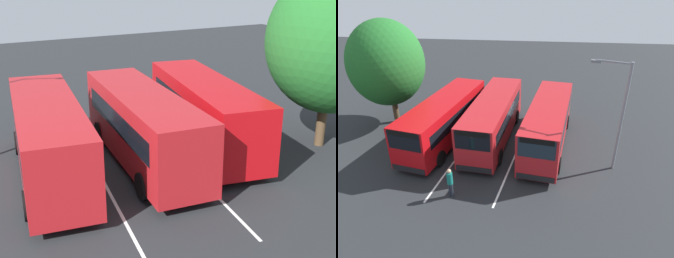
{
  "view_description": "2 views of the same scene",
  "coord_description": "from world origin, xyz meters",
  "views": [
    {
      "loc": [
        -16.8,
        7.64,
        8.21
      ],
      "look_at": [
        0.15,
        -1.49,
        1.29
      ],
      "focal_mm": 49.87,
      "sensor_mm": 36.0,
      "label": 1
    },
    {
      "loc": [
        19.07,
        2.85,
        11.0
      ],
      "look_at": [
        0.89,
        0.83,
        1.38
      ],
      "focal_mm": 32.23,
      "sensor_mm": 36.0,
      "label": 2
    }
  ],
  "objects": [
    {
      "name": "ground_plane",
      "position": [
        0.0,
        0.0,
        0.0
      ],
      "size": [
        70.56,
        70.56,
        0.0
      ],
      "primitive_type": "plane",
      "color": "#232628"
    },
    {
      "name": "bus_far_left",
      "position": [
        0.49,
        -3.59,
        1.74
      ],
      "size": [
        9.82,
        4.18,
        3.14
      ],
      "rotation": [
        0.0,
        0.0,
        -0.19
      ],
      "color": "#B70C11",
      "rests_on": "ground"
    },
    {
      "name": "bus_center_left",
      "position": [
        -0.01,
        -0.2,
        1.74
      ],
      "size": [
        9.74,
        3.33,
        3.14
      ],
      "rotation": [
        0.0,
        0.0,
        -0.1
      ],
      "color": "#AD191E",
      "rests_on": "ground"
    },
    {
      "name": "bus_center_right",
      "position": [
        0.46,
        3.66,
        1.74
      ],
      "size": [
        9.8,
        3.78,
        3.14
      ],
      "rotation": [
        0.0,
        0.0,
        -0.15
      ],
      "color": "#AD191E",
      "rests_on": "ground"
    },
    {
      "name": "pedestrian",
      "position": [
        6.51,
        -1.57,
        1.06
      ],
      "size": [
        0.42,
        0.42,
        1.78
      ],
      "rotation": [
        0.0,
        0.0,
        2.74
      ],
      "color": "#232833",
      "rests_on": "ground"
    },
    {
      "name": "street_lamp",
      "position": [
        2.69,
        7.56,
        3.91
      ],
      "size": [
        0.9,
        2.16,
        6.74
      ],
      "rotation": [
        0.0,
        0.0,
        -1.91
      ],
      "color": "gray",
      "rests_on": "ground"
    },
    {
      "name": "depot_tree",
      "position": [
        -2.04,
        -8.46,
        4.88
      ],
      "size": [
        6.09,
        5.48,
        8.09
      ],
      "color": "#4C3823",
      "rests_on": "ground"
    },
    {
      "name": "lane_stripe_outer_left",
      "position": [
        0.0,
        -1.86,
        0.0
      ],
      "size": [
        14.42,
        2.18,
        0.01
      ],
      "primitive_type": "cube",
      "rotation": [
        0.0,
        0.0,
        -0.14
      ],
      "color": "silver",
      "rests_on": "ground"
    },
    {
      "name": "lane_stripe_inner_left",
      "position": [
        0.0,
        1.86,
        0.0
      ],
      "size": [
        14.42,
        2.18,
        0.01
      ],
      "primitive_type": "cube",
      "rotation": [
        0.0,
        0.0,
        -0.14
      ],
      "color": "silver",
      "rests_on": "ground"
    }
  ]
}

